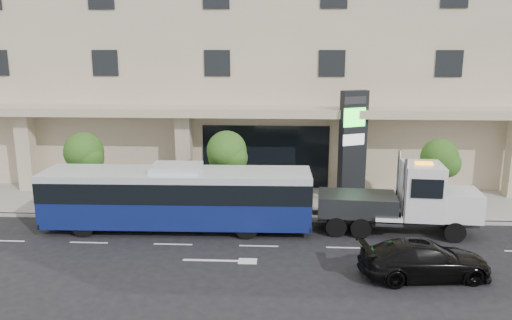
{
  "coord_description": "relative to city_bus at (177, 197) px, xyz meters",
  "views": [
    {
      "loc": [
        0.98,
        -23.03,
        8.97
      ],
      "look_at": [
        -0.31,
        2.0,
        3.28
      ],
      "focal_mm": 35.0,
      "sensor_mm": 36.0,
      "label": 1
    }
  ],
  "objects": [
    {
      "name": "ground",
      "position": [
        4.15,
        -0.5,
        -1.71
      ],
      "size": [
        120.0,
        120.0,
        0.0
      ],
      "primitive_type": "plane",
      "color": "black",
      "rests_on": "ground"
    },
    {
      "name": "sidewalk",
      "position": [
        4.15,
        4.5,
        -1.63
      ],
      "size": [
        120.0,
        6.0,
        0.15
      ],
      "primitive_type": "cube",
      "color": "gray",
      "rests_on": "ground"
    },
    {
      "name": "curb",
      "position": [
        4.15,
        1.5,
        -1.63
      ],
      "size": [
        120.0,
        0.3,
        0.15
      ],
      "primitive_type": "cube",
      "color": "gray",
      "rests_on": "ground"
    },
    {
      "name": "convention_center",
      "position": [
        4.15,
        14.92,
        8.27
      ],
      "size": [
        60.0,
        17.6,
        20.0
      ],
      "color": "tan",
      "rests_on": "ground"
    },
    {
      "name": "tree_left",
      "position": [
        -5.82,
        3.09,
        1.41
      ],
      "size": [
        2.27,
        2.2,
        4.22
      ],
      "color": "#422B19",
      "rests_on": "sidewalk"
    },
    {
      "name": "tree_mid",
      "position": [
        2.18,
        3.09,
        1.55
      ],
      "size": [
        2.28,
        2.2,
        4.38
      ],
      "color": "#422B19",
      "rests_on": "sidewalk"
    },
    {
      "name": "tree_right",
      "position": [
        13.68,
        3.09,
        1.33
      ],
      "size": [
        2.1,
        2.0,
        4.04
      ],
      "color": "#422B19",
      "rests_on": "sidewalk"
    },
    {
      "name": "city_bus",
      "position": [
        0.0,
        0.0,
        0.0
      ],
      "size": [
        13.27,
        3.02,
        3.35
      ],
      "rotation": [
        0.0,
        0.0,
        0.02
      ],
      "color": "black",
      "rests_on": "ground"
    },
    {
      "name": "tow_truck",
      "position": [
        11.19,
        0.07,
        -0.07
      ],
      "size": [
        8.74,
        2.73,
        3.96
      ],
      "rotation": [
        0.0,
        0.0,
        -0.08
      ],
      "color": "#2D3033",
      "rests_on": "ground"
    },
    {
      "name": "black_sedan",
      "position": [
        10.86,
        -4.83,
        -0.96
      ],
      "size": [
        5.38,
        2.71,
        1.5
      ],
      "primitive_type": "imported",
      "rotation": [
        0.0,
        0.0,
        1.69
      ],
      "color": "black",
      "rests_on": "ground"
    },
    {
      "name": "signage_pylon",
      "position": [
        9.28,
        5.09,
        1.71
      ],
      "size": [
        1.68,
        1.2,
        6.43
      ],
      "rotation": [
        0.0,
        0.0,
        0.43
      ],
      "color": "black",
      "rests_on": "sidewalk"
    }
  ]
}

